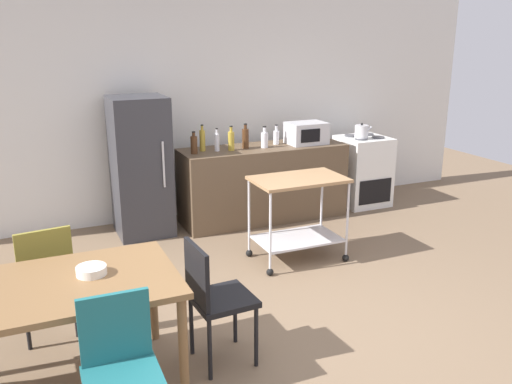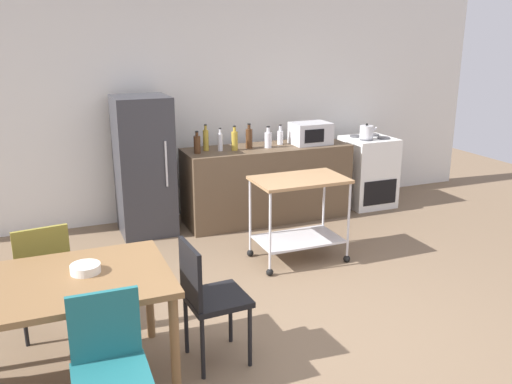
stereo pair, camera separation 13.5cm
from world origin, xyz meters
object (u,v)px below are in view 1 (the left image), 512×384
object	(u,v)px
chair_teal	(121,367)
bottle_vinegar	(231,140)
bottle_sparkling_water	(217,142)
refrigerator	(141,167)
bottle_soda	(276,137)
dining_table	(53,297)
bottle_wine	(202,140)
fruit_bowl	(91,271)
kettle	(361,131)
stove_oven	(362,171)
kitchen_cart	(298,205)
chair_black	(214,295)
bottle_soy_sauce	(194,144)
bottle_sesame_oil	(264,139)
bottle_olive_oil	(245,138)
chair_olive	(44,273)
microwave	(306,133)

from	to	relation	value
chair_teal	bottle_vinegar	bearing A→B (deg)	60.59
chair_teal	bottle_sparkling_water	size ratio (longest dim) A/B	3.37
refrigerator	bottle_soda	world-z (taller)	refrigerator
dining_table	bottle_sparkling_water	world-z (taller)	bottle_sparkling_water
bottle_soda	bottle_wine	bearing A→B (deg)	-179.76
fruit_bowl	kettle	bearing A→B (deg)	33.50
stove_oven	kitchen_cart	world-z (taller)	stove_oven
stove_oven	bottle_wine	bearing A→B (deg)	178.76
bottle_wine	bottle_soda	world-z (taller)	bottle_wine
chair_teal	bottle_sparkling_water	world-z (taller)	bottle_sparkling_water
chair_black	bottle_soda	bearing A→B (deg)	-36.47
chair_black	bottle_wine	distance (m)	2.88
bottle_vinegar	fruit_bowl	size ratio (longest dim) A/B	1.51
chair_black	bottle_soy_sauce	bearing A→B (deg)	-18.36
kitchen_cart	bottle_sparkling_water	distance (m)	1.39
bottle_wine	kettle	xyz separation A→B (m)	(2.07, -0.15, -0.03)
bottle_soy_sauce	bottle_sesame_oil	world-z (taller)	bottle_sesame_oil
bottle_sparkling_water	bottle_sesame_oil	world-z (taller)	bottle_sparkling_water
kitchen_cart	bottle_olive_oil	distance (m)	1.36
chair_black	stove_oven	bearing A→B (deg)	-51.89
kitchen_cart	bottle_vinegar	xyz separation A→B (m)	(-0.22, 1.24, 0.44)
refrigerator	bottle_olive_oil	distance (m)	1.25
dining_table	refrigerator	distance (m)	2.88
bottle_vinegar	bottle_sparkling_water	bearing A→B (deg)	169.39
refrigerator	bottle_soy_sauce	size ratio (longest dim) A/B	6.16
bottle_wine	bottle_sesame_oil	distance (m)	0.74
refrigerator	bottle_soda	distance (m)	1.67
chair_teal	kitchen_cart	world-z (taller)	chair_teal
stove_oven	bottle_soda	xyz separation A→B (m)	(-1.25, 0.05, 0.54)
chair_olive	dining_table	bearing A→B (deg)	84.77
bottle_vinegar	bottle_soda	xyz separation A→B (m)	(0.63, 0.11, -0.02)
kitchen_cart	microwave	distance (m)	1.52
dining_table	bottle_sesame_oil	xyz separation A→B (m)	(2.56, 2.50, 0.33)
chair_black	bottle_vinegar	xyz separation A→B (m)	(1.15, 2.60, 0.50)
bottle_soda	microwave	world-z (taller)	microwave
microwave	fruit_bowl	xyz separation A→B (m)	(-2.89, -2.46, -0.25)
bottle_wine	bottle_sesame_oil	size ratio (longest dim) A/B	1.19
chair_teal	fruit_bowl	size ratio (longest dim) A/B	4.72
stove_oven	bottle_soy_sauce	distance (m)	2.39
bottle_olive_oil	microwave	world-z (taller)	bottle_olive_oil
fruit_bowl	bottle_soy_sauce	bearing A→B (deg)	59.36
dining_table	bottle_soy_sauce	world-z (taller)	bottle_soy_sauce
bottle_soy_sauce	bottle_olive_oil	size ratio (longest dim) A/B	0.87
dining_table	chair_olive	size ratio (longest dim) A/B	1.69
bottle_soy_sauce	bottle_sesame_oil	bearing A→B (deg)	-1.09
bottle_soy_sauce	bottle_vinegar	bearing A→B (deg)	-0.41
bottle_vinegar	bottle_olive_oil	size ratio (longest dim) A/B	0.98
chair_olive	bottle_olive_oil	xyz separation A→B (m)	(2.37, 1.83, 0.50)
chair_teal	bottle_wine	xyz separation A→B (m)	(1.56, 3.29, 0.51)
refrigerator	bottle_sparkling_water	distance (m)	0.90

